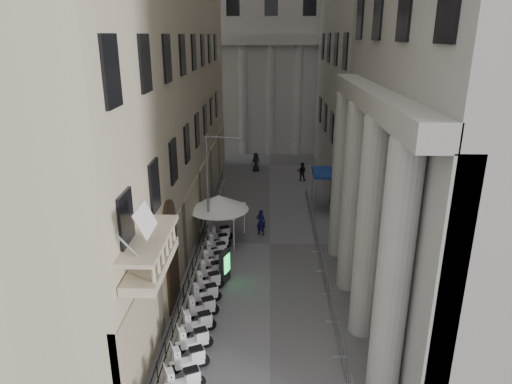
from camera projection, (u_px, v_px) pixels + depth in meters
far_building at (271, 17)px, 52.40m from camera, size 22.00×10.00×30.00m
iron_fence at (202, 251)px, 29.08m from camera, size 0.30×28.00×1.40m
blue_awning at (322, 207)px, 36.41m from camera, size 1.60×3.00×3.00m
scooter_3 at (190, 370)px, 18.75m from camera, size 1.51×1.08×1.50m
scooter_4 at (195, 350)px, 19.92m from camera, size 1.51×1.08×1.50m
scooter_5 at (199, 333)px, 21.09m from camera, size 1.51×1.08×1.50m
scooter_6 at (202, 317)px, 22.26m from camera, size 1.51×1.08×1.50m
scooter_7 at (206, 303)px, 23.43m from camera, size 1.51×1.08×1.50m
scooter_8 at (209, 290)px, 24.60m from camera, size 1.51×1.08×1.50m
scooter_9 at (212, 279)px, 25.77m from camera, size 1.51×1.08×1.50m
scooter_10 at (214, 268)px, 26.94m from camera, size 1.51×1.08×1.50m
scooter_11 at (216, 258)px, 28.11m from camera, size 1.51×1.08×1.50m
scooter_12 at (219, 249)px, 29.28m from camera, size 1.51×1.08×1.50m
scooter_13 at (221, 241)px, 30.45m from camera, size 1.51×1.08×1.50m
barrier_1 at (345, 378)px, 18.31m from camera, size 0.60×2.40×1.10m
barrier_2 at (336, 339)px, 20.68m from camera, size 0.60×2.40×1.10m
barrier_3 at (330, 308)px, 23.04m from camera, size 0.60×2.40×1.10m
barrier_4 at (324, 282)px, 25.40m from camera, size 0.60×2.40×1.10m
barrier_5 at (319, 261)px, 27.76m from camera, size 0.60×2.40×1.10m
barrier_6 at (315, 243)px, 30.12m from camera, size 0.60×2.40×1.10m
barrier_7 at (312, 228)px, 32.48m from camera, size 0.60×2.40×1.10m
barrier_8 at (309, 215)px, 34.85m from camera, size 0.60×2.40×1.10m
barrier_9 at (307, 204)px, 37.21m from camera, size 0.60×2.40×1.10m
security_tent at (216, 201)px, 30.08m from camera, size 3.92×3.92×3.18m
street_lamp at (212, 184)px, 28.03m from camera, size 2.37×0.74×7.37m
info_kiosk at (225, 266)px, 25.17m from camera, size 0.56×0.92×1.87m
pedestrian_a at (261, 222)px, 31.14m from camera, size 0.79×0.67×1.84m
pedestrian_b at (302, 171)px, 42.85m from camera, size 0.95×0.80×1.76m
pedestrian_c at (256, 162)px, 45.69m from camera, size 1.11×0.97×1.91m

